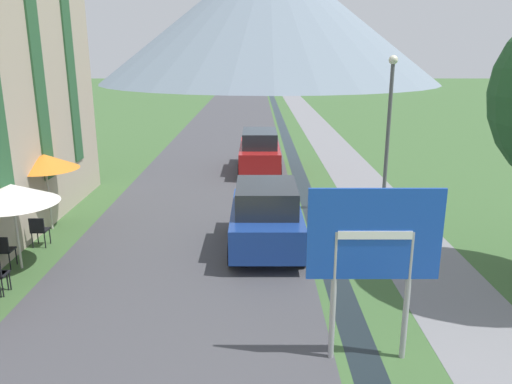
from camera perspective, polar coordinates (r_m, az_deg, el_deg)
The scene contains 13 objects.
ground_plane at distance 23.17m, azimuth 1.41°, elevation 2.93°, with size 160.00×160.00×0.00m, color #3D6033.
road at distance 33.04m, azimuth -3.45°, elevation 6.77°, with size 6.40×60.00×0.01m.
footpath at distance 33.26m, azimuth 7.17°, elevation 6.74°, with size 2.20×60.00×0.01m.
drainage_channel at distance 33.04m, azimuth 3.01°, elevation 6.77°, with size 0.60×60.00×0.00m.
mountain_distant at distance 90.09m, azimuth 1.21°, elevation 19.47°, with size 57.75×57.75×22.09m.
road_sign at distance 8.39m, azimuth 13.07°, elevation -6.24°, with size 2.19×0.11×3.06m.
parked_car_near at distance 13.27m, azimuth 0.93°, elevation -2.79°, with size 1.93×3.82×1.82m.
parked_car_far at distance 22.15m, azimuth 0.16°, elevation 4.75°, with size 1.83×4.48×1.82m.
cafe_chair_middle at distance 13.64m, azimuth -27.19°, elevation -5.86°, with size 0.40×0.40×0.85m.
cafe_chair_far_right at distance 14.72m, azimuth -23.82°, elevation -3.93°, with size 0.40×0.40×0.85m.
cafe_umbrella_middle_white at distance 13.08m, azimuth -26.38°, elevation -0.21°, with size 2.14×2.14×2.14m.
cafe_umbrella_rear_orange at distance 15.70m, azimuth -23.25°, elevation 3.18°, with size 1.92×1.92×2.28m.
streetlamp at distance 16.35m, azimuth 14.68°, elevation 7.73°, with size 0.28×0.28×5.03m.
Camera 1 is at (-0.67, -2.59, 5.12)m, focal length 35.00 mm.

